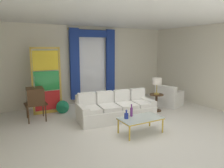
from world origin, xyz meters
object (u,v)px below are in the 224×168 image
at_px(peacock_figurine, 64,107).
at_px(bottle_crystal_tall, 131,111).
at_px(table_lamp_brass, 157,82).
at_px(vintage_tv, 35,97).
at_px(coffee_table, 141,119).
at_px(bottle_blue_decanter, 126,115).
at_px(stained_glass_divider, 47,82).
at_px(couch_white_long, 115,109).
at_px(round_side_table, 156,101).
at_px(armchair_white, 169,98).

bearing_deg(peacock_figurine, bottle_crystal_tall, -64.19).
xyz_separation_m(bottle_crystal_tall, table_lamp_brass, (1.79, 1.10, 0.49)).
height_order(vintage_tv, peacock_figurine, vintage_tv).
xyz_separation_m(coffee_table, bottle_blue_decanter, (-0.36, 0.12, 0.12)).
xyz_separation_m(bottle_blue_decanter, stained_glass_divider, (-1.36, 2.75, 0.57)).
bearing_deg(peacock_figurine, table_lamp_brass, -22.95).
relative_size(couch_white_long, coffee_table, 2.19).
height_order(coffee_table, round_side_table, round_side_table).
xyz_separation_m(couch_white_long, stained_glass_divider, (-1.70, 1.58, 0.75)).
bearing_deg(peacock_figurine, bottle_blue_decanter, -69.35).
bearing_deg(vintage_tv, armchair_white, -9.20).
height_order(armchair_white, stained_glass_divider, stained_glass_divider).
xyz_separation_m(armchair_white, stained_glass_divider, (-4.20, 1.28, 0.77)).
relative_size(coffee_table, bottle_blue_decanter, 4.81).
distance_m(couch_white_long, coffee_table, 1.29).
xyz_separation_m(coffee_table, bottle_crystal_tall, (-0.15, 0.21, 0.17)).
bearing_deg(bottle_crystal_tall, peacock_figurine, 115.81).
height_order(vintage_tv, armchair_white, vintage_tv).
xyz_separation_m(vintage_tv, peacock_figurine, (0.91, 0.20, -0.51)).
bearing_deg(stained_glass_divider, couch_white_long, -42.87).
bearing_deg(stained_glass_divider, coffee_table, -59.12).
xyz_separation_m(bottle_crystal_tall, stained_glass_divider, (-1.57, 2.66, 0.52)).
xyz_separation_m(bottle_crystal_tall, vintage_tv, (-2.04, 2.14, 0.19)).
bearing_deg(armchair_white, stained_glass_divider, 163.07).
distance_m(coffee_table, stained_glass_divider, 3.42).
bearing_deg(vintage_tv, couch_white_long, -26.01).
distance_m(bottle_blue_decanter, armchair_white, 3.21).
height_order(armchair_white, round_side_table, armchair_white).
bearing_deg(coffee_table, stained_glass_divider, 120.88).
bearing_deg(bottle_blue_decanter, table_lamp_brass, 30.86).
bearing_deg(table_lamp_brass, armchair_white, 18.33).
distance_m(round_side_table, table_lamp_brass, 0.67).
distance_m(couch_white_long, table_lamp_brass, 1.81).
xyz_separation_m(bottle_crystal_tall, peacock_figurine, (-1.13, 2.34, -0.32)).
bearing_deg(table_lamp_brass, vintage_tv, 164.89).
height_order(armchair_white, table_lamp_brass, table_lamp_brass).
xyz_separation_m(vintage_tv, stained_glass_divider, (0.47, 0.52, 0.33)).
height_order(bottle_crystal_tall, armchair_white, armchair_white).
bearing_deg(couch_white_long, peacock_figurine, 135.04).
distance_m(couch_white_long, vintage_tv, 2.45).
height_order(coffee_table, table_lamp_brass, table_lamp_brass).
height_order(couch_white_long, armchair_white, couch_white_long).
distance_m(vintage_tv, peacock_figurine, 1.06).
bearing_deg(vintage_tv, stained_glass_divider, 48.17).
bearing_deg(coffee_table, couch_white_long, 90.58).
relative_size(armchair_white, table_lamp_brass, 1.81).
height_order(couch_white_long, round_side_table, couch_white_long).
distance_m(stained_glass_divider, peacock_figurine, 1.00).
bearing_deg(peacock_figurine, vintage_tv, -167.41).
distance_m(stained_glass_divider, table_lamp_brass, 3.70).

